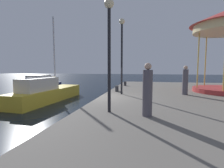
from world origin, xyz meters
name	(u,v)px	position (x,y,z in m)	size (l,w,h in m)	color
ground_plane	(100,109)	(0.00, 0.00, 0.00)	(120.00, 120.00, 0.00)	black
quay_dock	(217,108)	(6.37, 0.00, 0.40)	(12.75, 23.00, 0.80)	slate
sailboat_yellow	(46,93)	(-4.50, 1.48, 0.68)	(2.14, 7.07, 6.40)	gold
motorboat_navy	(41,85)	(-8.86, 7.32, 0.62)	(2.68, 5.95, 1.71)	#19214C
lamp_post_near_edge	(109,35)	(1.33, -3.45, 3.68)	(0.36, 0.36, 4.19)	black
lamp_post_mid_promenade	(122,44)	(1.13, 1.15, 4.01)	(0.36, 0.36, 4.76)	black
bollard_south	(117,88)	(0.56, 2.60, 1.00)	(0.24, 0.24, 0.40)	#2D2D33
bollard_north	(117,89)	(0.63, 2.21, 1.00)	(0.24, 0.24, 0.40)	#2D2D33
bollard_center	(125,84)	(0.69, 6.47, 1.00)	(0.24, 0.24, 0.40)	#2D2D33
person_near_carousel	(147,91)	(2.75, -3.74, 1.67)	(0.34, 0.34, 1.86)	#514C56
person_far_corner	(185,81)	(5.09, 1.72, 1.66)	(0.34, 0.34, 1.83)	#514C56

